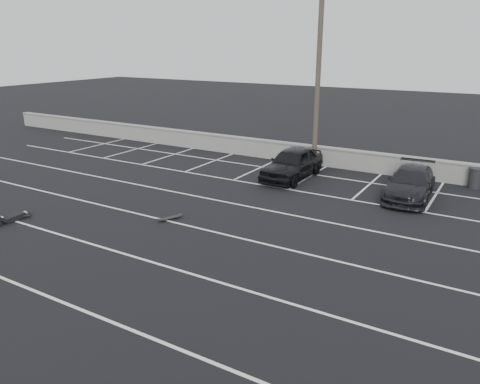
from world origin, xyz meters
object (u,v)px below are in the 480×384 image
Objects in this scene: car_left at (292,163)px; car_right at (410,183)px; utility_pole at (318,74)px; trash_bin at (475,178)px; skateboard at (170,218)px; person at (15,214)px.

car_left is 1.00× the size of car_right.
utility_pole reaches higher than car_right.
trash_bin is 1.16× the size of skateboard.
car_left is 12.62m from person.
car_left is 7.88m from skateboard.
utility_pole is 9.03m from trash_bin.
skateboard is at bearing 26.15° from person.
trash_bin is (2.34, 2.94, -0.16)m from car_right.
car_right is (5.69, -0.17, -0.11)m from car_left.
person reaches higher than skateboard.
car_right is 0.46× the size of utility_pole.
car_left is 4.84m from utility_pole.
skateboard is at bearing -99.98° from utility_pole.
car_left is 5.35× the size of skateboard.
car_right is 10.47m from skateboard.
person is at bearing -125.73° from skateboard.
utility_pole is 11.33m from skateboard.
person is at bearing -143.28° from car_right.
utility_pole reaches higher than person.
car_right reaches higher than trash_bin.
car_right is 2.11× the size of person.
car_right is 3.76m from trash_bin.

